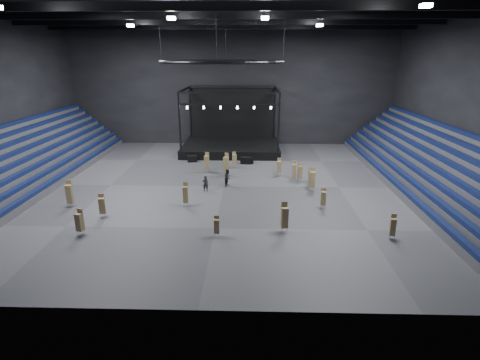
{
  "coord_description": "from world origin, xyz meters",
  "views": [
    {
      "loc": [
        2.85,
        -38.51,
        13.58
      ],
      "look_at": [
        1.82,
        -2.0,
        1.4
      ],
      "focal_mm": 28.0,
      "sensor_mm": 36.0,
      "label": 1
    }
  ],
  "objects_px": {
    "flight_case_left": "(192,159)",
    "man_center": "(205,184)",
    "flight_case_right": "(249,161)",
    "chair_stack_6": "(312,179)",
    "stage": "(231,141)",
    "chair_stack_14": "(102,205)",
    "chair_stack_10": "(69,194)",
    "flight_case_mid": "(246,160)",
    "chair_stack_5": "(323,198)",
    "chair_stack_9": "(300,172)",
    "crew_member": "(228,178)",
    "chair_stack_11": "(186,194)",
    "chair_stack_15": "(80,222)",
    "chair_stack_2": "(285,217)",
    "chair_stack_3": "(217,226)",
    "chair_stack_13": "(234,159)",
    "chair_stack_12": "(393,226)",
    "chair_stack_4": "(226,164)",
    "chair_stack_0": "(294,170)",
    "chair_stack_8": "(279,167)",
    "chair_stack_7": "(310,176)",
    "chair_stack_1": "(207,162)"
  },
  "relations": [
    {
      "from": "chair_stack_3",
      "to": "chair_stack_15",
      "type": "xyz_separation_m",
      "value": [
        -10.83,
        0.0,
        0.22
      ]
    },
    {
      "from": "stage",
      "to": "flight_case_mid",
      "type": "height_order",
      "value": "stage"
    },
    {
      "from": "chair_stack_9",
      "to": "chair_stack_4",
      "type": "bearing_deg",
      "value": 161.92
    },
    {
      "from": "chair_stack_12",
      "to": "chair_stack_13",
      "type": "xyz_separation_m",
      "value": [
        -13.05,
        19.06,
        0.03
      ]
    },
    {
      "from": "chair_stack_1",
      "to": "chair_stack_10",
      "type": "bearing_deg",
      "value": -122.62
    },
    {
      "from": "chair_stack_4",
      "to": "flight_case_left",
      "type": "bearing_deg",
      "value": 153.06
    },
    {
      "from": "flight_case_left",
      "to": "chair_stack_5",
      "type": "relative_size",
      "value": 0.65
    },
    {
      "from": "flight_case_left",
      "to": "chair_stack_7",
      "type": "distance_m",
      "value": 17.03
    },
    {
      "from": "flight_case_right",
      "to": "chair_stack_6",
      "type": "bearing_deg",
      "value": -57.89
    },
    {
      "from": "chair_stack_4",
      "to": "chair_stack_13",
      "type": "height_order",
      "value": "chair_stack_4"
    },
    {
      "from": "chair_stack_4",
      "to": "chair_stack_13",
      "type": "relative_size",
      "value": 1.34
    },
    {
      "from": "chair_stack_0",
      "to": "chair_stack_8",
      "type": "height_order",
      "value": "chair_stack_0"
    },
    {
      "from": "chair_stack_1",
      "to": "man_center",
      "type": "relative_size",
      "value": 1.47
    },
    {
      "from": "crew_member",
      "to": "stage",
      "type": "bearing_deg",
      "value": 22.27
    },
    {
      "from": "chair_stack_0",
      "to": "chair_stack_12",
      "type": "relative_size",
      "value": 1.11
    },
    {
      "from": "chair_stack_13",
      "to": "chair_stack_12",
      "type": "bearing_deg",
      "value": -76.4
    },
    {
      "from": "flight_case_left",
      "to": "chair_stack_14",
      "type": "bearing_deg",
      "value": -105.72
    },
    {
      "from": "flight_case_left",
      "to": "chair_stack_15",
      "type": "xyz_separation_m",
      "value": [
        -5.63,
        -21.74,
        0.73
      ]
    },
    {
      "from": "chair_stack_9",
      "to": "crew_member",
      "type": "relative_size",
      "value": 1.16
    },
    {
      "from": "flight_case_left",
      "to": "chair_stack_5",
      "type": "height_order",
      "value": "chair_stack_5"
    },
    {
      "from": "flight_case_mid",
      "to": "chair_stack_8",
      "type": "xyz_separation_m",
      "value": [
        4.0,
        -5.14,
        0.69
      ]
    },
    {
      "from": "flight_case_left",
      "to": "chair_stack_6",
      "type": "relative_size",
      "value": 0.5
    },
    {
      "from": "chair_stack_3",
      "to": "chair_stack_9",
      "type": "bearing_deg",
      "value": 55.81
    },
    {
      "from": "flight_case_mid",
      "to": "chair_stack_14",
      "type": "distance_m",
      "value": 21.52
    },
    {
      "from": "chair_stack_10",
      "to": "chair_stack_14",
      "type": "xyz_separation_m",
      "value": [
        3.92,
        -2.28,
        -0.19
      ]
    },
    {
      "from": "chair_stack_11",
      "to": "chair_stack_15",
      "type": "distance_m",
      "value": 9.64
    },
    {
      "from": "chair_stack_15",
      "to": "man_center",
      "type": "relative_size",
      "value": 1.3
    },
    {
      "from": "flight_case_right",
      "to": "chair_stack_5",
      "type": "bearing_deg",
      "value": -65.45
    },
    {
      "from": "stage",
      "to": "chair_stack_14",
      "type": "distance_m",
      "value": 26.77
    },
    {
      "from": "chair_stack_11",
      "to": "stage",
      "type": "bearing_deg",
      "value": 82.87
    },
    {
      "from": "chair_stack_6",
      "to": "chair_stack_5",
      "type": "bearing_deg",
      "value": -85.31
    },
    {
      "from": "chair_stack_9",
      "to": "chair_stack_11",
      "type": "height_order",
      "value": "chair_stack_11"
    },
    {
      "from": "flight_case_left",
      "to": "chair_stack_2",
      "type": "height_order",
      "value": "chair_stack_2"
    },
    {
      "from": "chair_stack_5",
      "to": "chair_stack_15",
      "type": "xyz_separation_m",
      "value": [
        -20.22,
        -5.99,
        0.1
      ]
    },
    {
      "from": "flight_case_left",
      "to": "man_center",
      "type": "xyz_separation_m",
      "value": [
        3.11,
        -11.38,
        0.41
      ]
    },
    {
      "from": "flight_case_right",
      "to": "chair_stack_10",
      "type": "bearing_deg",
      "value": -137.33
    },
    {
      "from": "man_center",
      "to": "crew_member",
      "type": "distance_m",
      "value": 2.85
    },
    {
      "from": "stage",
      "to": "chair_stack_2",
      "type": "relative_size",
      "value": 5.48
    },
    {
      "from": "chair_stack_1",
      "to": "chair_stack_2",
      "type": "height_order",
      "value": "chair_stack_2"
    },
    {
      "from": "chair_stack_9",
      "to": "chair_stack_12",
      "type": "height_order",
      "value": "chair_stack_9"
    },
    {
      "from": "chair_stack_4",
      "to": "crew_member",
      "type": "xyz_separation_m",
      "value": [
        0.42,
        -3.53,
        -0.47
      ]
    },
    {
      "from": "chair_stack_9",
      "to": "crew_member",
      "type": "height_order",
      "value": "chair_stack_9"
    },
    {
      "from": "chair_stack_3",
      "to": "man_center",
      "type": "relative_size",
      "value": 1.04
    },
    {
      "from": "chair_stack_15",
      "to": "chair_stack_1",
      "type": "bearing_deg",
      "value": 79.3
    },
    {
      "from": "chair_stack_4",
      "to": "man_center",
      "type": "height_order",
      "value": "chair_stack_4"
    },
    {
      "from": "chair_stack_8",
      "to": "chair_stack_12",
      "type": "relative_size",
      "value": 1.05
    },
    {
      "from": "stage",
      "to": "chair_stack_3",
      "type": "bearing_deg",
      "value": -89.44
    },
    {
      "from": "flight_case_mid",
      "to": "chair_stack_3",
      "type": "distance_m",
      "value": 21.13
    },
    {
      "from": "chair_stack_4",
      "to": "chair_stack_10",
      "type": "relative_size",
      "value": 1.07
    },
    {
      "from": "chair_stack_5",
      "to": "chair_stack_10",
      "type": "xyz_separation_m",
      "value": [
        -23.66,
        -0.29,
        0.29
      ]
    }
  ]
}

